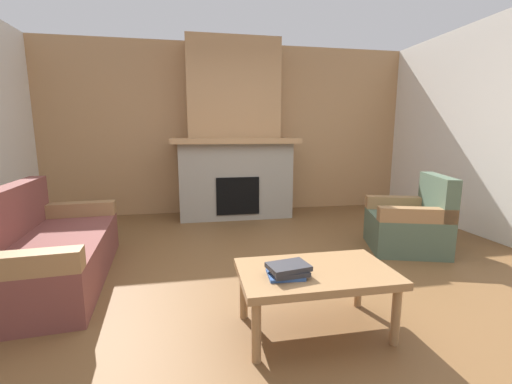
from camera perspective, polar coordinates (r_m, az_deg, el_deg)
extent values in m
plane|color=brown|center=(3.02, 2.88, -15.67)|extent=(9.00, 9.00, 0.00)
cube|color=tan|center=(5.68, -4.23, 10.40)|extent=(6.00, 0.12, 2.70)
cube|color=gray|center=(5.33, -3.62, 2.07)|extent=(1.70, 0.70, 1.15)
cube|color=black|center=(5.03, -3.13, -0.63)|extent=(0.64, 0.08, 0.56)
cube|color=tan|center=(5.23, -3.63, 8.69)|extent=(1.90, 0.82, 0.08)
cube|color=tan|center=(5.41, -3.93, 16.95)|extent=(1.40, 0.50, 1.47)
cube|color=brown|center=(3.52, -31.00, -9.83)|extent=(0.99, 1.86, 0.40)
cube|color=brown|center=(3.52, -36.95, -3.22)|extent=(0.31, 1.81, 0.45)
cube|color=#997047|center=(2.70, -36.12, -9.97)|extent=(0.85, 0.23, 0.15)
cube|color=#997047|center=(4.22, -28.43, -2.62)|extent=(0.85, 0.23, 0.15)
cube|color=#4C604C|center=(4.19, 23.92, -6.20)|extent=(0.95, 0.95, 0.40)
cube|color=#4C604C|center=(4.21, 28.36, -0.56)|extent=(0.36, 0.77, 0.45)
cube|color=#997047|center=(4.42, 23.01, -1.67)|extent=(0.77, 0.36, 0.15)
cube|color=#997047|center=(3.84, 25.54, -3.52)|extent=(0.77, 0.36, 0.15)
cube|color=#997047|center=(2.29, 10.05, -13.38)|extent=(1.00, 0.60, 0.05)
cylinder|color=#997047|center=(2.08, 0.05, -22.55)|extent=(0.06, 0.06, 0.38)
cylinder|color=#997047|center=(2.38, 22.60, -18.83)|extent=(0.06, 0.06, 0.38)
cylinder|color=#997047|center=(2.49, -2.11, -16.69)|extent=(0.06, 0.06, 0.38)
cylinder|color=#997047|center=(2.75, 16.97, -14.47)|extent=(0.06, 0.06, 0.38)
cube|color=#335699|center=(2.16, 4.97, -13.71)|extent=(0.23, 0.21, 0.02)
cube|color=#2D2D33|center=(2.16, 5.47, -13.10)|extent=(0.23, 0.22, 0.03)
cube|color=#2D2D33|center=(2.14, 5.50, -12.47)|extent=(0.28, 0.22, 0.03)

